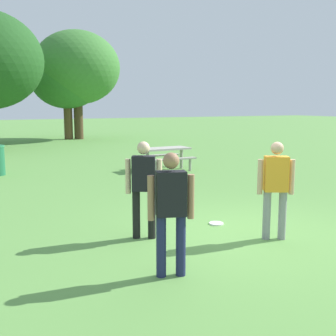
{
  "coord_description": "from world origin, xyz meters",
  "views": [
    {
      "loc": [
        -4.36,
        -5.63,
        2.24
      ],
      "look_at": [
        -0.66,
        1.54,
        1.0
      ],
      "focal_mm": 44.32,
      "sensor_mm": 36.0,
      "label": 1
    }
  ],
  "objects_px": {
    "person_thrower": "(144,183)",
    "frisbee": "(216,223)",
    "tree_back_left": "(77,68)",
    "person_bystander": "(171,206)",
    "person_catcher": "(276,184)",
    "tree_slender_mid": "(67,78)",
    "picnic_table_near": "(165,154)"
  },
  "relations": [
    {
      "from": "person_catcher",
      "to": "tree_back_left",
      "type": "height_order",
      "value": "tree_back_left"
    },
    {
      "from": "tree_slender_mid",
      "to": "person_catcher",
      "type": "bearing_deg",
      "value": -95.17
    },
    {
      "from": "person_thrower",
      "to": "frisbee",
      "type": "xyz_separation_m",
      "value": [
        1.55,
        0.13,
        -0.93
      ]
    },
    {
      "from": "person_catcher",
      "to": "tree_slender_mid",
      "type": "xyz_separation_m",
      "value": [
        1.97,
        21.84,
        2.96
      ]
    },
    {
      "from": "picnic_table_near",
      "to": "tree_slender_mid",
      "type": "xyz_separation_m",
      "value": [
        0.24,
        14.35,
        3.34
      ]
    },
    {
      "from": "person_catcher",
      "to": "frisbee",
      "type": "relative_size",
      "value": 5.99
    },
    {
      "from": "person_catcher",
      "to": "tree_back_left",
      "type": "xyz_separation_m",
      "value": [
        2.6,
        21.64,
        3.61
      ]
    },
    {
      "from": "tree_slender_mid",
      "to": "tree_back_left",
      "type": "xyz_separation_m",
      "value": [
        0.63,
        -0.19,
        0.64
      ]
    },
    {
      "from": "person_thrower",
      "to": "tree_slender_mid",
      "type": "distance_m",
      "value": 21.36
    },
    {
      "from": "person_bystander",
      "to": "tree_slender_mid",
      "type": "relative_size",
      "value": 0.28
    },
    {
      "from": "person_catcher",
      "to": "person_bystander",
      "type": "distance_m",
      "value": 2.31
    },
    {
      "from": "frisbee",
      "to": "tree_slender_mid",
      "type": "bearing_deg",
      "value": 83.53
    },
    {
      "from": "person_bystander",
      "to": "person_catcher",
      "type": "bearing_deg",
      "value": 13.82
    },
    {
      "from": "picnic_table_near",
      "to": "tree_back_left",
      "type": "distance_m",
      "value": 14.73
    },
    {
      "from": "picnic_table_near",
      "to": "person_catcher",
      "type": "bearing_deg",
      "value": -103.07
    },
    {
      "from": "person_bystander",
      "to": "frisbee",
      "type": "xyz_separation_m",
      "value": [
        1.87,
        1.72,
        -0.93
      ]
    },
    {
      "from": "frisbee",
      "to": "picnic_table_near",
      "type": "height_order",
      "value": "picnic_table_near"
    },
    {
      "from": "picnic_table_near",
      "to": "tree_back_left",
      "type": "xyz_separation_m",
      "value": [
        0.86,
        14.16,
        3.99
      ]
    },
    {
      "from": "person_bystander",
      "to": "tree_slender_mid",
      "type": "distance_m",
      "value": 22.97
    },
    {
      "from": "picnic_table_near",
      "to": "tree_back_left",
      "type": "height_order",
      "value": "tree_back_left"
    },
    {
      "from": "tree_slender_mid",
      "to": "tree_back_left",
      "type": "bearing_deg",
      "value": -16.94
    },
    {
      "from": "person_bystander",
      "to": "tree_back_left",
      "type": "height_order",
      "value": "tree_back_left"
    },
    {
      "from": "person_catcher",
      "to": "tree_back_left",
      "type": "relative_size",
      "value": 0.24
    },
    {
      "from": "person_thrower",
      "to": "tree_back_left",
      "type": "bearing_deg",
      "value": 77.63
    },
    {
      "from": "frisbee",
      "to": "tree_back_left",
      "type": "relative_size",
      "value": 0.04
    },
    {
      "from": "picnic_table_near",
      "to": "tree_back_left",
      "type": "bearing_deg",
      "value": 86.51
    },
    {
      "from": "person_thrower",
      "to": "tree_back_left",
      "type": "relative_size",
      "value": 0.24
    },
    {
      "from": "person_thrower",
      "to": "frisbee",
      "type": "bearing_deg",
      "value": 4.78
    },
    {
      "from": "person_bystander",
      "to": "tree_slender_mid",
      "type": "bearing_deg",
      "value": 79.33
    },
    {
      "from": "person_thrower",
      "to": "person_catcher",
      "type": "bearing_deg",
      "value": -28.52
    },
    {
      "from": "person_thrower",
      "to": "tree_slender_mid",
      "type": "xyz_separation_m",
      "value": [
        3.89,
        20.79,
        2.96
      ]
    },
    {
      "from": "frisbee",
      "to": "tree_back_left",
      "type": "bearing_deg",
      "value": 81.75
    }
  ]
}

